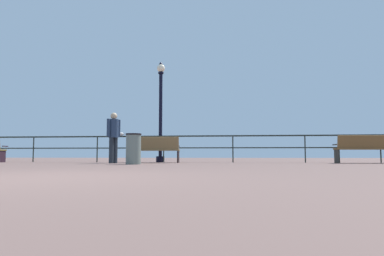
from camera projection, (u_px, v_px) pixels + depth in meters
The scene contains 8 objects.
ground_plane at pixel (22, 178), 3.88m from camera, with size 60.00×60.00×0.00m, color brown.
pier_railing at pixel (164, 142), 12.53m from camera, with size 20.24×0.05×0.98m.
bench_near_left at pixel (154, 148), 11.76m from camera, with size 1.78×0.64×0.89m.
bench_near_right at pixel (364, 147), 11.06m from camera, with size 1.77×0.69×0.90m.
lamppost_center at pixel (161, 109), 12.86m from camera, with size 0.31×0.31×3.81m.
person_at_railing at pixel (114, 134), 11.00m from camera, with size 0.33×0.46×1.63m.
seagull_on_rail at pixel (120, 134), 12.72m from camera, with size 0.38×0.21×0.18m.
trash_bin at pixel (133, 149), 9.72m from camera, with size 0.45×0.45×0.88m.
Camera 1 is at (2.33, -3.70, 0.26)m, focal length 31.96 mm.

